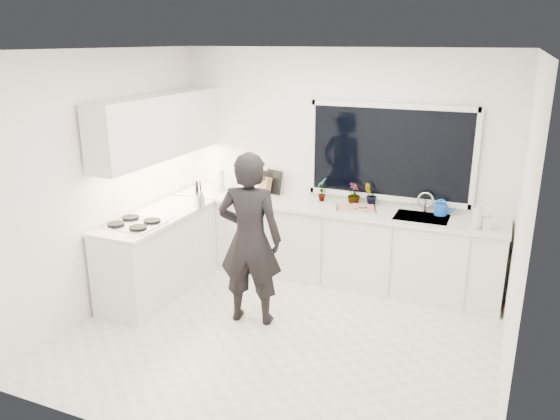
% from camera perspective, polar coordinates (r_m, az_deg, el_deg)
% --- Properties ---
extents(floor, '(4.00, 3.50, 0.02)m').
position_cam_1_polar(floor, '(5.52, 0.20, -12.97)').
color(floor, beige).
rests_on(floor, ground).
extents(wall_back, '(4.00, 0.02, 2.70)m').
position_cam_1_polar(wall_back, '(6.58, 6.23, 4.73)').
color(wall_back, white).
rests_on(wall_back, ground).
extents(wall_left, '(0.02, 3.50, 2.70)m').
position_cam_1_polar(wall_left, '(6.02, -17.71, 2.81)').
color(wall_left, white).
rests_on(wall_left, ground).
extents(wall_right, '(0.02, 3.50, 2.70)m').
position_cam_1_polar(wall_right, '(4.62, 23.87, -2.23)').
color(wall_right, white).
rests_on(wall_right, ground).
extents(ceiling, '(4.00, 3.50, 0.02)m').
position_cam_1_polar(ceiling, '(4.76, 0.23, 16.54)').
color(ceiling, white).
rests_on(ceiling, wall_back).
extents(window, '(1.80, 0.02, 1.00)m').
position_cam_1_polar(window, '(6.36, 11.40, 5.90)').
color(window, black).
rests_on(window, wall_back).
extents(base_cabinets_back, '(3.92, 0.58, 0.88)m').
position_cam_1_polar(base_cabinets_back, '(6.56, 5.17, -3.59)').
color(base_cabinets_back, white).
rests_on(base_cabinets_back, floor).
extents(base_cabinets_left, '(0.58, 1.60, 0.88)m').
position_cam_1_polar(base_cabinets_left, '(6.35, -12.58, -4.67)').
color(base_cabinets_left, white).
rests_on(base_cabinets_left, floor).
extents(countertop_back, '(3.94, 0.62, 0.04)m').
position_cam_1_polar(countertop_back, '(6.40, 5.25, 0.23)').
color(countertop_back, silver).
rests_on(countertop_back, base_cabinets_back).
extents(countertop_left, '(0.62, 1.60, 0.04)m').
position_cam_1_polar(countertop_left, '(6.20, -12.85, -0.72)').
color(countertop_left, silver).
rests_on(countertop_left, base_cabinets_left).
extents(upper_cabinets, '(0.34, 2.10, 0.70)m').
position_cam_1_polar(upper_cabinets, '(6.33, -12.47, 8.54)').
color(upper_cabinets, white).
rests_on(upper_cabinets, wall_left).
extents(sink, '(0.58, 0.42, 0.14)m').
position_cam_1_polar(sink, '(6.19, 14.54, -1.15)').
color(sink, silver).
rests_on(sink, countertop_back).
extents(faucet, '(0.03, 0.03, 0.22)m').
position_cam_1_polar(faucet, '(6.34, 14.94, 0.75)').
color(faucet, silver).
rests_on(faucet, countertop_back).
extents(stovetop, '(0.56, 0.48, 0.03)m').
position_cam_1_polar(stovetop, '(5.93, -14.99, -1.34)').
color(stovetop, black).
rests_on(stovetop, countertop_left).
extents(person, '(0.71, 0.53, 1.77)m').
position_cam_1_polar(person, '(5.42, -3.16, -3.08)').
color(person, black).
rests_on(person, floor).
extents(pizza_tray, '(0.52, 0.45, 0.03)m').
position_cam_1_polar(pizza_tray, '(6.28, 7.92, 0.15)').
color(pizza_tray, silver).
rests_on(pizza_tray, countertop_back).
extents(pizza, '(0.48, 0.40, 0.01)m').
position_cam_1_polar(pizza, '(6.28, 7.93, 0.30)').
color(pizza, '#C5411A').
rests_on(pizza, pizza_tray).
extents(watering_can, '(0.17, 0.17, 0.13)m').
position_cam_1_polar(watering_can, '(6.29, 16.44, 0.08)').
color(watering_can, blue).
rests_on(watering_can, countertop_back).
extents(paper_towel_roll, '(0.13, 0.13, 0.26)m').
position_cam_1_polar(paper_towel_roll, '(7.04, -6.28, 3.08)').
color(paper_towel_roll, silver).
rests_on(paper_towel_roll, countertop_back).
extents(knife_block, '(0.15, 0.13, 0.22)m').
position_cam_1_polar(knife_block, '(6.81, -1.60, 2.51)').
color(knife_block, brown).
rests_on(knife_block, countertop_back).
extents(utensil_crock, '(0.17, 0.17, 0.16)m').
position_cam_1_polar(utensil_crock, '(6.37, -8.45, 0.97)').
color(utensil_crock, silver).
rests_on(utensil_crock, countertop_left).
extents(picture_frame_large, '(0.22, 0.03, 0.28)m').
position_cam_1_polar(picture_frame_large, '(6.89, -1.21, 2.94)').
color(picture_frame_large, black).
rests_on(picture_frame_large, countertop_back).
extents(picture_frame_small, '(0.24, 0.11, 0.30)m').
position_cam_1_polar(picture_frame_small, '(6.86, -0.66, 2.96)').
color(picture_frame_small, black).
rests_on(picture_frame_small, countertop_back).
extents(herb_plants, '(0.76, 0.20, 0.29)m').
position_cam_1_polar(herb_plants, '(6.46, 7.33, 1.78)').
color(herb_plants, '#26662D').
rests_on(herb_plants, countertop_back).
extents(soap_bottles, '(0.22, 0.14, 0.29)m').
position_cam_1_polar(soap_bottles, '(5.95, 20.24, -0.64)').
color(soap_bottles, '#D8BF66').
rests_on(soap_bottles, countertop_back).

